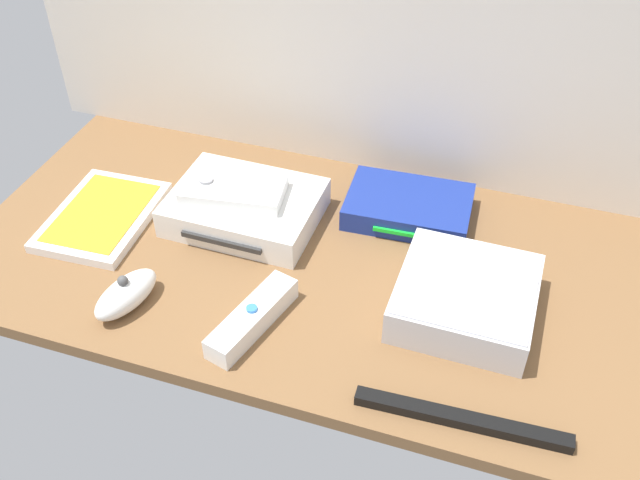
# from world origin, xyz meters

# --- Properties ---
(ground_plane) EXTENTS (1.00, 0.48, 0.02)m
(ground_plane) POSITION_xyz_m (0.00, 0.00, -0.01)
(ground_plane) COLOR brown
(ground_plane) RESTS_ON ground
(game_console) EXTENTS (0.21, 0.17, 0.04)m
(game_console) POSITION_xyz_m (-0.13, 0.05, 0.02)
(game_console) COLOR white
(game_console) RESTS_ON ground_plane
(mini_computer) EXTENTS (0.17, 0.17, 0.05)m
(mini_computer) POSITION_xyz_m (0.20, -0.03, 0.03)
(mini_computer) COLOR silver
(mini_computer) RESTS_ON ground_plane
(game_case) EXTENTS (0.14, 0.20, 0.02)m
(game_case) POSITION_xyz_m (-0.33, -0.01, 0.01)
(game_case) COLOR white
(game_case) RESTS_ON ground_plane
(network_router) EXTENTS (0.19, 0.13, 0.03)m
(network_router) POSITION_xyz_m (0.09, 0.14, 0.02)
(network_router) COLOR navy
(network_router) RESTS_ON ground_plane
(remote_wand) EXTENTS (0.07, 0.15, 0.03)m
(remote_wand) POSITION_xyz_m (-0.04, -0.14, 0.02)
(remote_wand) COLOR white
(remote_wand) RESTS_ON ground_plane
(remote_nunchuk) EXTENTS (0.07, 0.11, 0.05)m
(remote_nunchuk) POSITION_xyz_m (-0.21, -0.16, 0.02)
(remote_nunchuk) COLOR white
(remote_nunchuk) RESTS_ON ground_plane
(remote_classic_pad) EXTENTS (0.15, 0.10, 0.02)m
(remote_classic_pad) POSITION_xyz_m (-0.15, 0.05, 0.05)
(remote_classic_pad) COLOR white
(remote_classic_pad) RESTS_ON game_console
(sensor_bar) EXTENTS (0.24, 0.03, 0.01)m
(sensor_bar) POSITION_xyz_m (0.23, -0.20, 0.01)
(sensor_bar) COLOR black
(sensor_bar) RESTS_ON ground_plane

